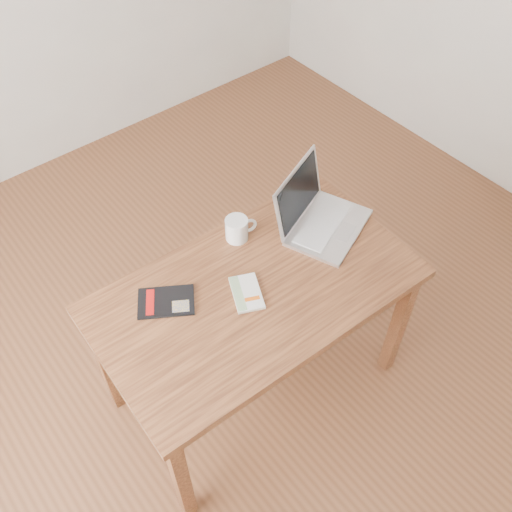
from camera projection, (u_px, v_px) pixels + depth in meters
room at (235, 131)px, 1.88m from camera, size 4.04×4.04×2.70m
desk at (256, 302)px, 2.28m from camera, size 1.29×0.77×0.75m
white_guidebook at (247, 293)px, 2.19m from camera, size 0.17×0.20×0.02m
black_guidebook at (166, 302)px, 2.17m from camera, size 0.26×0.24×0.01m
laptop at (318, 215)px, 2.40m from camera, size 0.45×0.42×0.26m
coffee_mug at (237, 229)px, 2.35m from camera, size 0.14×0.10×0.10m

